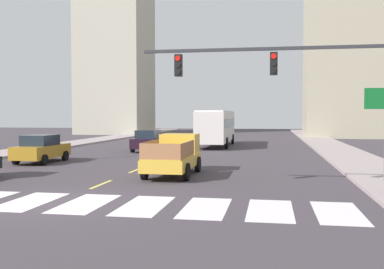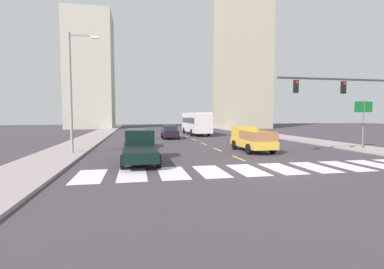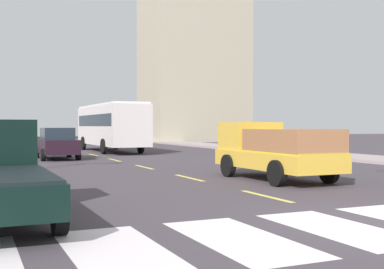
{
  "view_description": "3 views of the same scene",
  "coord_description": "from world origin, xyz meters",
  "px_view_note": "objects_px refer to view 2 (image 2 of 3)",
  "views": [
    {
      "loc": [
        7.09,
        -14.02,
        2.97
      ],
      "look_at": [
        2.09,
        14.4,
        1.68
      ],
      "focal_mm": 42.08,
      "sensor_mm": 36.0,
      "label": 1
    },
    {
      "loc": [
        -6.87,
        -14.06,
        2.93
      ],
      "look_at": [
        -1.08,
        14.84,
        0.92
      ],
      "focal_mm": 26.23,
      "sensor_mm": 36.0,
      "label": 2
    },
    {
      "loc": [
        -7.0,
        -7.1,
        1.83
      ],
      "look_at": [
        2.64,
        14.74,
        1.41
      ],
      "focal_mm": 46.93,
      "sensor_mm": 36.0,
      "label": 3
    }
  ],
  "objects_px": {
    "pickup_dark": "(140,148)",
    "sedan_near_right": "(170,132)",
    "sedan_far": "(136,138)",
    "traffic_signal_gantry": "(357,97)",
    "direction_sign_green": "(363,114)",
    "streetlight_left": "(73,88)",
    "pickup_stakebed": "(250,140)",
    "city_bus": "(196,122)"
  },
  "relations": [
    {
      "from": "traffic_signal_gantry",
      "to": "direction_sign_green",
      "type": "height_order",
      "value": "traffic_signal_gantry"
    },
    {
      "from": "city_bus",
      "to": "sedan_near_right",
      "type": "relative_size",
      "value": 2.45
    },
    {
      "from": "pickup_stakebed",
      "to": "pickup_dark",
      "type": "distance_m",
      "value": 9.94
    },
    {
      "from": "pickup_stakebed",
      "to": "direction_sign_green",
      "type": "xyz_separation_m",
      "value": [
        9.48,
        -1.44,
        2.1
      ]
    },
    {
      "from": "city_bus",
      "to": "pickup_dark",
      "type": "bearing_deg",
      "value": -110.52
    },
    {
      "from": "sedan_near_right",
      "to": "streetlight_left",
      "type": "bearing_deg",
      "value": -122.68
    },
    {
      "from": "city_bus",
      "to": "sedan_far",
      "type": "height_order",
      "value": "city_bus"
    },
    {
      "from": "sedan_far",
      "to": "traffic_signal_gantry",
      "type": "bearing_deg",
      "value": -31.69
    },
    {
      "from": "pickup_stakebed",
      "to": "streetlight_left",
      "type": "relative_size",
      "value": 0.58
    },
    {
      "from": "sedan_far",
      "to": "streetlight_left",
      "type": "bearing_deg",
      "value": -144.33
    },
    {
      "from": "pickup_stakebed",
      "to": "streetlight_left",
      "type": "height_order",
      "value": "streetlight_left"
    },
    {
      "from": "pickup_stakebed",
      "to": "traffic_signal_gantry",
      "type": "height_order",
      "value": "traffic_signal_gantry"
    },
    {
      "from": "traffic_signal_gantry",
      "to": "direction_sign_green",
      "type": "xyz_separation_m",
      "value": [
        3.57,
        3.27,
        -1.17
      ]
    },
    {
      "from": "sedan_far",
      "to": "streetlight_left",
      "type": "xyz_separation_m",
      "value": [
        -4.53,
        -3.51,
        4.11
      ]
    },
    {
      "from": "pickup_stakebed",
      "to": "streetlight_left",
      "type": "bearing_deg",
      "value": 175.52
    },
    {
      "from": "pickup_dark",
      "to": "pickup_stakebed",
      "type": "bearing_deg",
      "value": 24.99
    },
    {
      "from": "sedan_near_right",
      "to": "pickup_stakebed",
      "type": "bearing_deg",
      "value": -67.99
    },
    {
      "from": "pickup_stakebed",
      "to": "city_bus",
      "type": "bearing_deg",
      "value": 88.3
    },
    {
      "from": "pickup_stakebed",
      "to": "traffic_signal_gantry",
      "type": "xyz_separation_m",
      "value": [
        5.9,
        -4.71,
        3.27
      ]
    },
    {
      "from": "city_bus",
      "to": "sedan_far",
      "type": "bearing_deg",
      "value": -119.8
    },
    {
      "from": "pickup_dark",
      "to": "sedan_near_right",
      "type": "height_order",
      "value": "pickup_dark"
    },
    {
      "from": "sedan_far",
      "to": "traffic_signal_gantry",
      "type": "height_order",
      "value": "traffic_signal_gantry"
    },
    {
      "from": "pickup_dark",
      "to": "traffic_signal_gantry",
      "type": "distance_m",
      "value": 15.31
    },
    {
      "from": "pickup_dark",
      "to": "sedan_near_right",
      "type": "relative_size",
      "value": 1.18
    },
    {
      "from": "sedan_near_right",
      "to": "sedan_far",
      "type": "bearing_deg",
      "value": -112.63
    },
    {
      "from": "pickup_dark",
      "to": "streetlight_left",
      "type": "xyz_separation_m",
      "value": [
        -4.78,
        4.57,
        4.05
      ]
    },
    {
      "from": "city_bus",
      "to": "traffic_signal_gantry",
      "type": "bearing_deg",
      "value": -76.52
    },
    {
      "from": "direction_sign_green",
      "to": "sedan_near_right",
      "type": "bearing_deg",
      "value": 134.45
    },
    {
      "from": "traffic_signal_gantry",
      "to": "streetlight_left",
      "type": "bearing_deg",
      "value": 165.4
    },
    {
      "from": "city_bus",
      "to": "streetlight_left",
      "type": "bearing_deg",
      "value": -125.25
    },
    {
      "from": "traffic_signal_gantry",
      "to": "sedan_far",
      "type": "bearing_deg",
      "value": 150.35
    },
    {
      "from": "streetlight_left",
      "to": "sedan_near_right",
      "type": "bearing_deg",
      "value": 56.09
    },
    {
      "from": "direction_sign_green",
      "to": "streetlight_left",
      "type": "relative_size",
      "value": 0.47
    },
    {
      "from": "sedan_far",
      "to": "direction_sign_green",
      "type": "bearing_deg",
      "value": -18.02
    },
    {
      "from": "pickup_dark",
      "to": "direction_sign_green",
      "type": "bearing_deg",
      "value": 8.69
    },
    {
      "from": "pickup_stakebed",
      "to": "sedan_far",
      "type": "height_order",
      "value": "pickup_stakebed"
    },
    {
      "from": "streetlight_left",
      "to": "direction_sign_green",
      "type": "bearing_deg",
      "value": -4.57
    },
    {
      "from": "traffic_signal_gantry",
      "to": "direction_sign_green",
      "type": "relative_size",
      "value": 2.16
    },
    {
      "from": "pickup_stakebed",
      "to": "direction_sign_green",
      "type": "distance_m",
      "value": 9.81
    },
    {
      "from": "pickup_stakebed",
      "to": "traffic_signal_gantry",
      "type": "bearing_deg",
      "value": -41.27
    },
    {
      "from": "pickup_dark",
      "to": "streetlight_left",
      "type": "distance_m",
      "value": 7.75
    },
    {
      "from": "pickup_dark",
      "to": "sedan_far",
      "type": "distance_m",
      "value": 8.08
    }
  ]
}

